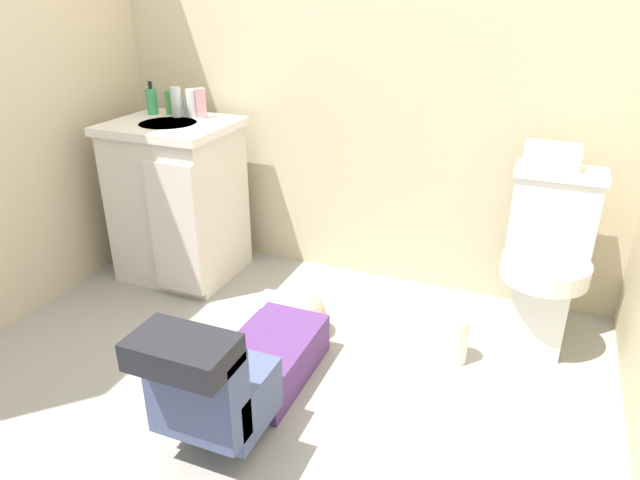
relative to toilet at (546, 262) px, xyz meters
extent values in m
cube|color=gray|center=(-0.95, -0.76, -0.39)|extent=(3.08, 3.10, 0.04)
cube|color=beige|center=(-0.95, 0.33, 0.83)|extent=(2.74, 0.08, 2.40)
cube|color=silver|center=(0.00, -0.04, -0.18)|extent=(0.22, 0.30, 0.38)
cylinder|color=silver|center=(0.00, -0.10, 0.01)|extent=(0.35, 0.35, 0.08)
cube|color=silver|center=(0.00, 0.09, 0.18)|extent=(0.34, 0.17, 0.34)
cube|color=silver|center=(0.00, 0.09, 0.37)|extent=(0.36, 0.19, 0.03)
cube|color=beige|center=(-1.80, -0.05, 0.02)|extent=(0.56, 0.48, 0.78)
cube|color=silver|center=(-1.80, -0.05, 0.43)|extent=(0.60, 0.52, 0.04)
cylinder|color=silver|center=(-1.80, -0.07, 0.43)|extent=(0.28, 0.28, 0.05)
cube|color=beige|center=(-1.65, -0.31, 0.00)|extent=(0.26, 0.03, 0.66)
cylinder|color=silver|center=(-1.80, 0.09, 0.50)|extent=(0.02, 0.02, 0.10)
cube|color=#512D6B|center=(-0.95, -0.70, -0.28)|extent=(0.29, 0.52, 0.17)
sphere|color=tan|center=(-0.95, -0.37, -0.27)|extent=(0.19, 0.19, 0.19)
cube|color=#465277|center=(-0.95, -1.06, -0.19)|extent=(0.31, 0.28, 0.20)
cube|color=#465277|center=(-0.95, -1.20, -0.07)|extent=(0.31, 0.12, 0.32)
cube|color=black|center=(-0.95, -1.25, 0.11)|extent=(0.31, 0.19, 0.09)
cylinder|color=#512D6B|center=(-1.14, -0.54, -0.31)|extent=(0.08, 0.30, 0.08)
cube|color=silver|center=(-0.05, 0.09, 0.43)|extent=(0.22, 0.11, 0.10)
cylinder|color=#3BA05B|center=(-1.99, 0.07, 0.52)|extent=(0.06, 0.06, 0.13)
cylinder|color=black|center=(-1.99, 0.07, 0.60)|extent=(0.02, 0.02, 0.04)
cylinder|color=#489A4F|center=(-1.90, 0.10, 0.51)|extent=(0.05, 0.05, 0.12)
cylinder|color=silver|center=(-1.84, 0.06, 0.53)|extent=(0.05, 0.05, 0.15)
cylinder|color=silver|center=(-1.76, 0.08, 0.52)|extent=(0.05, 0.05, 0.14)
cylinder|color=pink|center=(-1.71, 0.08, 0.53)|extent=(0.05, 0.05, 0.15)
cylinder|color=white|center=(-0.30, -0.32, -0.27)|extent=(0.11, 0.11, 0.20)
camera|label=1|loc=(-0.07, -2.36, 1.08)|focal=32.09mm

